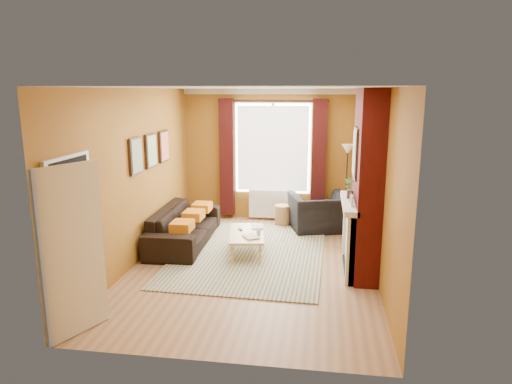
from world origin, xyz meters
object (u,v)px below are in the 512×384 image
Objects in this scene: coffee_table at (247,235)px; floor_lamp at (347,162)px; sofa at (184,226)px; armchair at (320,212)px; wicker_stool at (283,215)px.

floor_lamp reaches higher than coffee_table.
armchair is (2.45, 1.15, 0.04)m from sofa.
sofa is 5.40× the size of wicker_stool.
floor_lamp is (1.28, 0.09, 1.13)m from wicker_stool.
sofa is at bearing 8.68° from armchair.
wicker_stool is 0.25× the size of floor_lamp.
sofa is 1.33× the size of floor_lamp.
armchair is 0.83m from wicker_stool.
armchair is at bearing 42.42° from coffee_table.
armchair is 2.71× the size of wicker_stool.
sofa is 1.99× the size of armchair.
sofa reaches higher than coffee_table.
coffee_table is 0.71× the size of floor_lamp.
sofa reaches higher than wicker_stool.
wicker_stool is 1.71m from floor_lamp.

